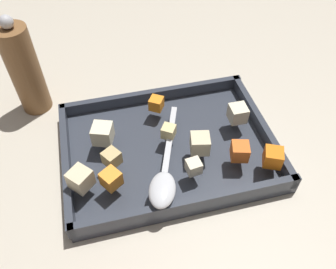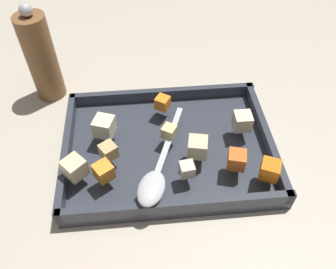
{
  "view_description": "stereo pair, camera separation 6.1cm",
  "coord_description": "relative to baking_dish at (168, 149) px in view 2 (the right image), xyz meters",
  "views": [
    {
      "loc": [
        -0.1,
        -0.38,
        0.5
      ],
      "look_at": [
        -0.0,
        0.01,
        0.05
      ],
      "focal_mm": 37.2,
      "sensor_mm": 36.0,
      "label": 1
    },
    {
      "loc": [
        -0.04,
        -0.39,
        0.5
      ],
      "look_at": [
        -0.0,
        0.01,
        0.05
      ],
      "focal_mm": 37.2,
      "sensor_mm": 36.0,
      "label": 2
    }
  ],
  "objects": [
    {
      "name": "carrot_chunk_back_center",
      "position": [
        -0.0,
        0.08,
        0.04
      ],
      "size": [
        0.03,
        0.03,
        0.02
      ],
      "primitive_type": "cube",
      "rotation": [
        0.0,
        0.0,
        4.14
      ],
      "color": "orange",
      "rests_on": "baking_dish"
    },
    {
      "name": "potato_chunk_front_center",
      "position": [
        0.02,
        -0.08,
        0.04
      ],
      "size": [
        0.03,
        0.03,
        0.02
      ],
      "primitive_type": "cube",
      "rotation": [
        0.0,
        0.0,
        1.69
      ],
      "color": "beige",
      "rests_on": "baking_dish"
    },
    {
      "name": "potato_chunk_mid_left",
      "position": [
        0.05,
        -0.04,
        0.04
      ],
      "size": [
        0.04,
        0.04,
        0.03
      ],
      "primitive_type": "cube",
      "rotation": [
        0.0,
        0.0,
        4.5
      ],
      "color": "beige",
      "rests_on": "baking_dish"
    },
    {
      "name": "ground_plane",
      "position": [
        0.0,
        -0.01,
        -0.01
      ],
      "size": [
        4.0,
        4.0,
        0.0
      ],
      "primitive_type": "plane",
      "color": "#BCB29E"
    },
    {
      "name": "potato_chunk_far_left",
      "position": [
        0.01,
        0.01,
        0.04
      ],
      "size": [
        0.03,
        0.03,
        0.02
      ],
      "primitive_type": "cube",
      "rotation": [
        0.0,
        0.0,
        5.71
      ],
      "color": "#E0CC89",
      "rests_on": "baking_dish"
    },
    {
      "name": "potato_chunk_rim_edge",
      "position": [
        -0.16,
        -0.06,
        0.04
      ],
      "size": [
        0.04,
        0.04,
        0.03
      ],
      "primitive_type": "cube",
      "rotation": [
        0.0,
        0.0,
        2.31
      ],
      "color": "beige",
      "rests_on": "baking_dish"
    },
    {
      "name": "potato_chunk_center",
      "position": [
        -0.1,
        -0.03,
        0.04
      ],
      "size": [
        0.03,
        0.03,
        0.03
      ],
      "primitive_type": "cube",
      "rotation": [
        0.0,
        0.0,
        0.59
      ],
      "color": "tan",
      "rests_on": "baking_dish"
    },
    {
      "name": "carrot_chunk_corner_nw",
      "position": [
        0.15,
        -0.09,
        0.04
      ],
      "size": [
        0.04,
        0.04,
        0.03
      ],
      "primitive_type": "cube",
      "rotation": [
        0.0,
        0.0,
        4.29
      ],
      "color": "orange",
      "rests_on": "baking_dish"
    },
    {
      "name": "carrot_chunk_corner_se",
      "position": [
        -0.11,
        -0.07,
        0.04
      ],
      "size": [
        0.04,
        0.04,
        0.03
      ],
      "primitive_type": "cube",
      "rotation": [
        0.0,
        0.0,
        0.59
      ],
      "color": "orange",
      "rests_on": "baking_dish"
    },
    {
      "name": "serving_spoon",
      "position": [
        -0.03,
        -0.09,
        0.04
      ],
      "size": [
        0.1,
        0.22,
        0.02
      ],
      "rotation": [
        0.0,
        0.0,
        1.21
      ],
      "color": "silver",
      "rests_on": "baking_dish"
    },
    {
      "name": "potato_chunk_corner_sw",
      "position": [
        -0.11,
        0.02,
        0.05
      ],
      "size": [
        0.04,
        0.04,
        0.03
      ],
      "primitive_type": "cube",
      "rotation": [
        0.0,
        0.0,
        4.37
      ],
      "color": "beige",
      "rests_on": "baking_dish"
    },
    {
      "name": "carrot_chunk_near_spoon",
      "position": [
        0.11,
        -0.07,
        0.04
      ],
      "size": [
        0.04,
        0.04,
        0.03
      ],
      "primitive_type": "cube",
      "rotation": [
        0.0,
        0.0,
        2.87
      ],
      "color": "orange",
      "rests_on": "baking_dish"
    },
    {
      "name": "baking_dish",
      "position": [
        0.0,
        0.0,
        0.0
      ],
      "size": [
        0.37,
        0.27,
        0.04
      ],
      "color": "#333842",
      "rests_on": "ground_plane"
    },
    {
      "name": "pepper_mill",
      "position": [
        -0.23,
        0.19,
        0.08
      ],
      "size": [
        0.06,
        0.06,
        0.21
      ],
      "color": "brown",
      "rests_on": "ground_plane"
    },
    {
      "name": "potato_chunk_near_right",
      "position": [
        0.14,
        0.01,
        0.04
      ],
      "size": [
        0.03,
        0.03,
        0.03
      ],
      "primitive_type": "cube",
      "rotation": [
        0.0,
        0.0,
        6.27
      ],
      "color": "beige",
      "rests_on": "baking_dish"
    }
  ]
}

